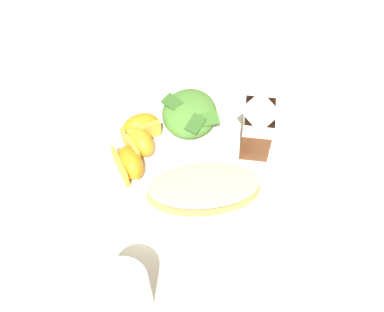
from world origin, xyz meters
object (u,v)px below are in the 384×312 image
Objects in this scene: white_plate at (192,162)px; drinking_clear_cup at (126,294)px; cheesy_pizza_bread at (204,190)px; green_salad_pile at (189,113)px; milk_carton at (258,124)px; orange_wedge_middle at (139,141)px; orange_wedge_rear at (129,163)px; orange_wedge_front at (141,126)px.

white_plate is 0.24m from drinking_clear_cup.
green_salad_pile is (-0.14, -0.04, 0.00)m from cheesy_pizza_bread.
milk_carton reaches higher than orange_wedge_middle.
white_plate is 4.00× the size of orange_wedge_rear.
milk_carton reaches higher than white_plate.
orange_wedge_middle is 0.04m from orange_wedge_rear.
white_plate is at bearing -68.68° from milk_carton.
milk_carton is 0.20m from orange_wedge_rear.
orange_wedge_front and orange_wedge_middle have the same top height.
cheesy_pizza_bread is 1.66× the size of milk_carton.
milk_carton reaches higher than orange_wedge_rear.
drinking_clear_cup reaches higher than green_salad_pile.
orange_wedge_middle is at bearing -173.06° from drinking_clear_cup.
green_salad_pile is 1.45× the size of orange_wedge_rear.
milk_carton is 1.57× the size of orange_wedge_rear.
cheesy_pizza_bread is 0.13m from orange_wedge_middle.
orange_wedge_front is 0.07m from orange_wedge_rear.
orange_wedge_front is 1.00× the size of orange_wedge_rear.
drinking_clear_cup is (0.31, -0.04, 0.01)m from green_salad_pile.
orange_wedge_rear is 0.20m from drinking_clear_cup.
cheesy_pizza_bread is 0.15m from orange_wedge_front.
green_salad_pile is at bearing 132.20° from orange_wedge_middle.
green_salad_pile is 0.13m from orange_wedge_rear.
orange_wedge_middle is (-0.07, -0.11, 0.00)m from cheesy_pizza_bread.
drinking_clear_cup is at bearing -7.86° from green_salad_pile.
green_salad_pile is (-0.08, -0.01, 0.03)m from white_plate.
cheesy_pizza_bread is 1.92× the size of drinking_clear_cup.
white_plate is at bearing 166.42° from drinking_clear_cup.
green_salad_pile and orange_wedge_rear have the same top height.
milk_carton is at bearing 98.33° from orange_wedge_middle.
cheesy_pizza_bread is 2.64× the size of orange_wedge_middle.
drinking_clear_cup is at bearing 6.94° from orange_wedge_middle.
orange_wedge_front reaches higher than white_plate.
white_plate is 0.09m from orange_wedge_middle.
drinking_clear_cup is at bearing -25.62° from cheesy_pizza_bread.
orange_wedge_middle is at bearing -123.75° from cheesy_pizza_bread.
cheesy_pizza_bread is at bearing 47.74° from orange_wedge_front.
orange_wedge_front is (-0.04, -0.09, 0.03)m from white_plate.
white_plate is 0.07m from cheesy_pizza_bread.
green_salad_pile is at bearing -109.53° from milk_carton.
orange_wedge_rear is (0.03, -0.09, 0.03)m from white_plate.
milk_carton is 1.15× the size of drinking_clear_cup.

